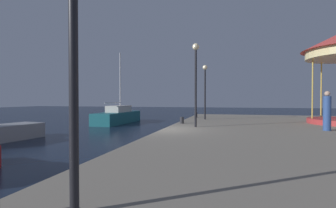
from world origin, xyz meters
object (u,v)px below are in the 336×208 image
(lamp_post_mid_promenade, at_px, (196,70))
(bollard_center, at_px, (196,115))
(bollard_south, at_px, (182,120))
(lamp_post_far_end, at_px, (205,82))
(person_by_the_water, at_px, (327,112))
(sailboat_teal, at_px, (118,116))

(lamp_post_mid_promenade, distance_m, bollard_center, 7.74)
(bollard_south, xyz_separation_m, bollard_center, (0.12, 5.39, 0.00))
(bollard_south, bearing_deg, lamp_post_far_end, 73.56)
(bollard_center, bearing_deg, bollard_south, -91.27)
(bollard_south, distance_m, bollard_center, 5.40)
(lamp_post_far_end, height_order, person_by_the_water, lamp_post_far_end)
(lamp_post_mid_promenade, relative_size, person_by_the_water, 2.39)
(lamp_post_mid_promenade, xyz_separation_m, bollard_center, (-0.96, 7.13, -2.84))
(lamp_post_far_end, xyz_separation_m, person_by_the_water, (6.29, -5.33, -1.89))
(bollard_south, height_order, person_by_the_water, person_by_the_water)
(lamp_post_mid_promenade, relative_size, bollard_center, 11.17)
(lamp_post_far_end, bearing_deg, sailboat_teal, 157.98)
(lamp_post_mid_promenade, bearing_deg, person_by_the_water, -0.39)
(bollard_south, bearing_deg, sailboat_teal, 137.17)
(lamp_post_mid_promenade, bearing_deg, bollard_center, 97.70)
(lamp_post_mid_promenade, height_order, bollard_south, lamp_post_mid_promenade)
(sailboat_teal, distance_m, person_by_the_water, 17.38)
(lamp_post_mid_promenade, distance_m, lamp_post_far_end, 5.29)
(lamp_post_far_end, bearing_deg, bollard_south, -106.44)
(sailboat_teal, height_order, bollard_south, sailboat_teal)
(sailboat_teal, xyz_separation_m, bollard_center, (7.72, -1.65, 0.33))
(bollard_center, height_order, person_by_the_water, person_by_the_water)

